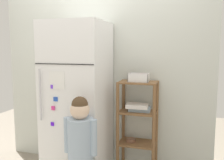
% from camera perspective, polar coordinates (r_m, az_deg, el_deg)
% --- Properties ---
extents(kitchen_wall_back, '(2.61, 0.03, 2.23)m').
position_cam_1_polar(kitchen_wall_back, '(2.97, -2.27, 0.97)').
color(kitchen_wall_back, silver).
rests_on(kitchen_wall_back, ground).
extents(refrigerator, '(0.64, 0.67, 1.73)m').
position_cam_1_polar(refrigerator, '(2.75, -8.00, -4.86)').
color(refrigerator, white).
rests_on(refrigerator, ground).
extents(child_standing, '(0.33, 0.24, 1.02)m').
position_cam_1_polar(child_standing, '(2.33, -7.42, -13.54)').
color(child_standing, '#4B5F50').
rests_on(child_standing, ground).
extents(pantry_shelf_unit, '(0.43, 0.30, 1.09)m').
position_cam_1_polar(pantry_shelf_unit, '(2.76, 6.02, -8.96)').
color(pantry_shelf_unit, brown).
rests_on(pantry_shelf_unit, ground).
extents(fruit_bin, '(0.22, 0.16, 0.09)m').
position_cam_1_polar(fruit_bin, '(2.65, 6.54, 0.35)').
color(fruit_bin, white).
rests_on(fruit_bin, pantry_shelf_unit).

